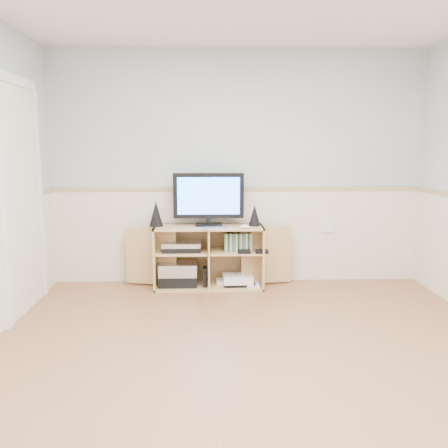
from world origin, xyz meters
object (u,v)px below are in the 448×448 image
Objects in this scene: game_consoles at (237,280)px; media_cabinet at (209,255)px; monitor at (209,197)px; keyboard at (216,228)px.

media_cabinet is at bearing 167.53° from game_consoles.
monitor is 0.93m from game_consoles.
monitor is (-0.00, -0.00, 0.62)m from media_cabinet.
media_cabinet is at bearing 90.00° from monitor.
monitor reaches higher than media_cabinet.
monitor is at bearing 168.31° from game_consoles.
keyboard is 0.64m from game_consoles.
monitor is 0.36m from keyboard.
media_cabinet is at bearing 98.00° from keyboard.
keyboard is at bearing -68.49° from media_cabinet.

